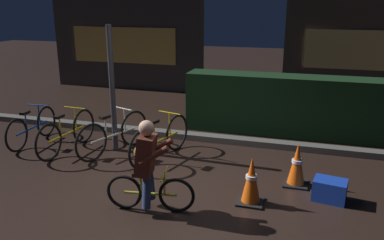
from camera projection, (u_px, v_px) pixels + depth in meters
ground_plane at (168, 187)px, 5.83m from camera, size 40.00×40.00×0.00m
sidewalk_curb at (206, 137)px, 7.83m from camera, size 12.00×0.24×0.12m
hedge_row at (302, 106)px, 7.99m from camera, size 4.80×0.70×1.24m
storefront_left at (126, 22)px, 12.24m from camera, size 4.93×0.54×4.19m
storefront_right at (360, 13)px, 10.87m from camera, size 4.02×0.54×4.80m
street_post at (112, 90)px, 7.01m from camera, size 0.10×0.10×2.30m
parked_bike_leftmost at (32, 127)px, 7.59m from camera, size 0.46×1.56×0.72m
parked_bike_left_mid at (67, 133)px, 7.17m from camera, size 0.46×1.69×0.78m
parked_bike_center_left at (114, 134)px, 7.08m from camera, size 0.63×1.63×0.79m
parked_bike_center_right at (161, 139)px, 6.82m from camera, size 0.54×1.66×0.79m
traffic_cone_near at (251, 181)px, 5.29m from camera, size 0.36×0.36×0.68m
traffic_cone_far at (297, 165)px, 5.83m from camera, size 0.36×0.36×0.67m
blue_crate at (330, 190)px, 5.42m from camera, size 0.49×0.39×0.30m
cyclist at (148, 166)px, 5.03m from camera, size 1.18×0.50×1.25m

